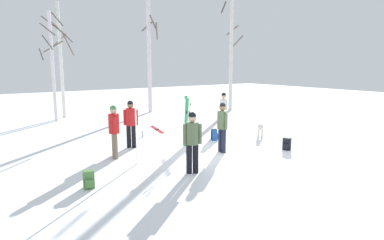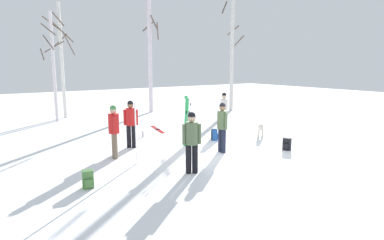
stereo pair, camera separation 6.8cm
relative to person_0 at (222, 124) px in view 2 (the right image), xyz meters
name	(u,v)px [view 2 (the right image)]	position (x,y,z in m)	size (l,w,h in m)	color
ground_plane	(231,154)	(0.09, -0.37, -0.98)	(60.00, 60.00, 0.00)	white
person_0	(222,124)	(0.00, 0.00, 0.00)	(0.34, 0.52, 1.72)	#1E2338
person_1	(192,139)	(-2.07, -1.23, 0.00)	(0.47, 0.34, 1.72)	black
person_2	(114,128)	(-3.31, 1.37, 0.00)	(0.34, 0.51, 1.72)	#72604C
person_3	(224,109)	(2.56, 3.02, 0.00)	(0.48, 0.34, 1.72)	#72604C
person_4	(131,121)	(-2.32, 2.33, 0.00)	(0.46, 0.34, 1.72)	black
dog	(261,128)	(2.88, 0.98, -0.59)	(0.68, 0.66, 0.57)	beige
ski_pair_planted_0	(136,132)	(-2.98, 0.40, -0.01)	(0.13, 0.16, 1.96)	white
ski_pair_planted_1	(186,121)	(-0.55, 1.40, -0.05)	(0.22, 0.07, 1.87)	green
ski_pair_lying_0	(157,129)	(0.01, 4.74, -0.97)	(0.54, 1.86, 0.05)	red
ski_poles_0	(189,121)	(-0.03, 1.99, -0.17)	(0.07, 0.28, 1.52)	#B2B2BC
ski_poles_1	(188,131)	(-1.11, 0.43, -0.20)	(0.07, 0.26, 1.47)	#B2B2BC
backpack_0	(88,179)	(-4.78, -0.73, -0.77)	(0.29, 0.32, 0.44)	#4C7F3F
backpack_1	(287,144)	(2.08, -1.06, -0.77)	(0.34, 0.32, 0.44)	black
backpack_2	(215,135)	(0.89, 1.55, -0.77)	(0.34, 0.33, 0.44)	#1E4C99
water_bottle_0	(143,134)	(-1.23, 3.67, -0.87)	(0.08, 0.08, 0.23)	silver
birch_tree_1	(53,66)	(-3.36, 9.76, 1.94)	(1.23, 1.21, 5.65)	white
birch_tree_2	(62,58)	(-2.71, 10.65, 2.34)	(1.61, 1.36, 6.30)	silver
birch_tree_3	(150,51)	(2.35, 9.97, 2.79)	(1.02, 1.17, 7.38)	silver
birch_tree_4	(232,55)	(7.03, 7.71, 2.60)	(1.38, 1.37, 6.99)	silver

